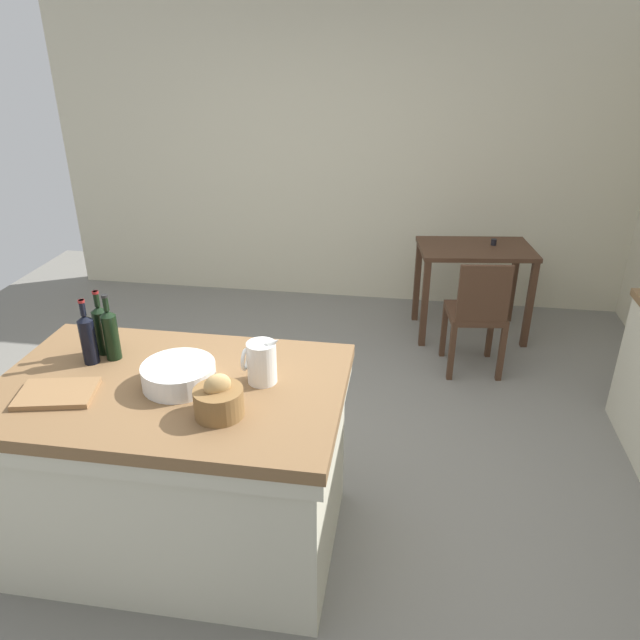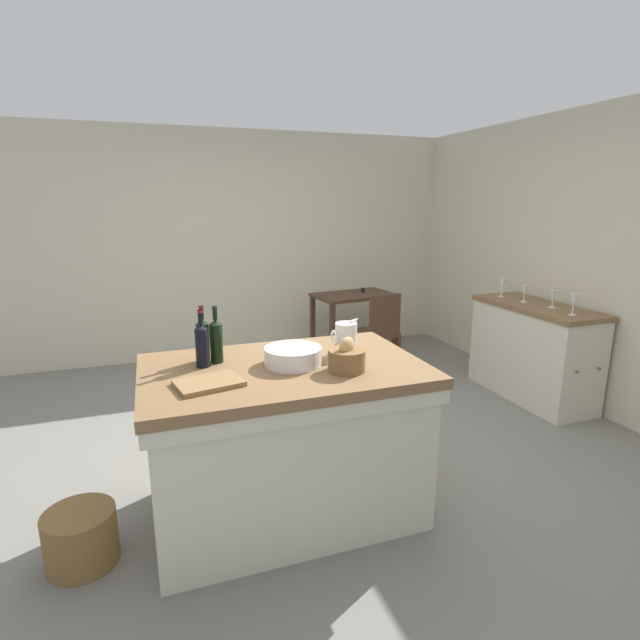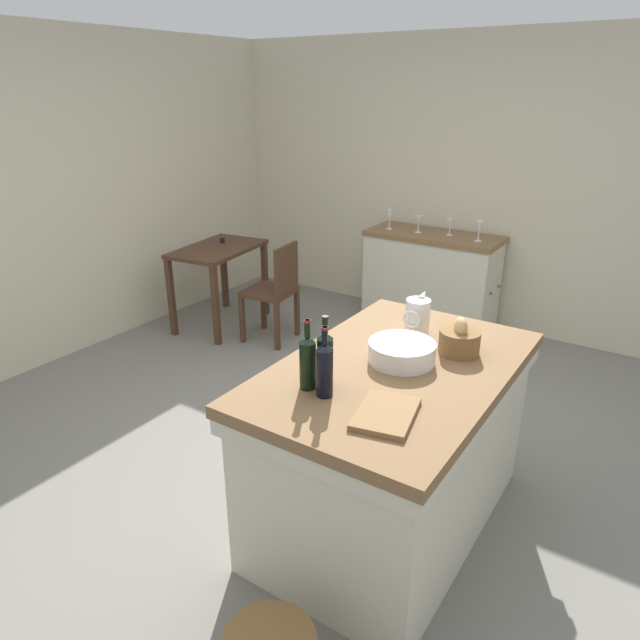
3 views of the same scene
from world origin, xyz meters
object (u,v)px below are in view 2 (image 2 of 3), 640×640
side_cabinet (533,351)px  bread_basket (347,358)px  wine_bottle_green (202,344)px  writing_desk (354,305)px  wine_glass_far_left (574,300)px  wine_glass_right (502,284)px  wash_bowl (293,356)px  island_table (285,435)px  wine_bottle_amber (203,339)px  wine_glass_left (553,296)px  cutting_board (209,383)px  wooden_chair (378,331)px  wicker_hamper (81,537)px  pitcher (346,338)px  wine_bottle_dark (216,340)px  wine_glass_middle (525,290)px

side_cabinet → bread_basket: bread_basket is taller
side_cabinet → wine_bottle_green: bearing=-165.2°
writing_desk → wine_glass_far_left: bearing=-63.0°
side_cabinet → wine_glass_right: wine_glass_right is taller
wash_bowl → wine_glass_right: bearing=28.3°
island_table → wine_glass_far_left: wine_glass_far_left is taller
wine_bottle_amber → wine_glass_left: bearing=10.6°
side_cabinet → wine_glass_left: wine_glass_left is taller
wine_glass_left → wine_glass_right: wine_glass_right is taller
writing_desk → cutting_board: 3.41m
wooden_chair → wine_bottle_green: bearing=-137.4°
wash_bowl → bread_basket: 0.31m
wine_glass_left → writing_desk: bearing=122.2°
wooden_chair → wine_glass_far_left: 1.86m
wicker_hamper → island_table: bearing=3.9°
wooden_chair → cutting_board: 2.91m
pitcher → wine_bottle_green: (-0.83, 0.04, 0.03)m
writing_desk → wicker_hamper: (-2.64, -2.67, -0.50)m
pitcher → wine_glass_right: pitcher is taller
wine_glass_far_left → wine_glass_left: size_ratio=1.19×
writing_desk → side_cabinet: bearing=-56.4°
writing_desk → wine_bottle_dark: size_ratio=2.96×
cutting_board → wine_glass_right: 3.40m
wine_glass_left → wine_glass_middle: wine_glass_middle is taller
cutting_board → wine_glass_middle: bearing=22.4°
wash_bowl → wine_glass_middle: wine_glass_middle is taller
cutting_board → wine_bottle_dark: size_ratio=0.97×
cutting_board → wine_glass_far_left: size_ratio=1.76×
wine_glass_far_left → island_table: bearing=-168.9°
wine_bottle_dark → wine_bottle_green: 0.10m
wine_glass_far_left → wicker_hamper: bearing=-171.0°
wash_bowl → wicker_hamper: bearing=-176.4°
wine_bottle_amber → wine_glass_right: 3.22m
island_table → wash_bowl: bearing=-2.0°
wine_bottle_green → wicker_hamper: 1.14m
wooden_chair → bread_basket: size_ratio=4.44×
side_cabinet → wooden_chair: bearing=138.4°
pitcher → wine_bottle_amber: (-0.82, 0.14, 0.03)m
wine_glass_right → wicker_hamper: wine_glass_right is taller
wash_bowl → wine_bottle_amber: size_ratio=1.00×
cutting_board → wine_glass_far_left: (3.04, 0.68, 0.09)m
cutting_board → wine_glass_left: (3.11, 0.97, 0.07)m
island_table → wooden_chair: size_ratio=1.73×
side_cabinet → writing_desk: (-1.10, 1.66, 0.19)m
side_cabinet → wine_bottle_green: 3.24m
wooden_chair → wine_bottle_amber: bearing=-138.7°
wine_glass_far_left → wicker_hamper: wine_glass_far_left is taller
side_cabinet → wash_bowl: 2.81m
bread_basket → wine_bottle_green: size_ratio=0.63×
island_table → wash_bowl: 0.48m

